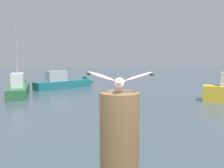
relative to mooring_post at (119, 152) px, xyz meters
The scene contains 5 objects.
mooring_post is the anchor object (origin of this frame).
seagull 0.68m from the mooring_post, 113.06° to the right, with size 0.60×0.38×0.20m.
boat_green 16.14m from the mooring_post, 98.48° to the left, with size 1.25×5.95×4.99m.
boat_teal 18.47m from the mooring_post, 86.01° to the left, with size 5.67×3.48×1.69m.
channel_buoy 3.34m from the mooring_post, 71.90° to the left, with size 0.56×0.56×1.33m.
Camera 1 is at (-0.26, -2.30, 2.62)m, focal length 37.87 mm.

